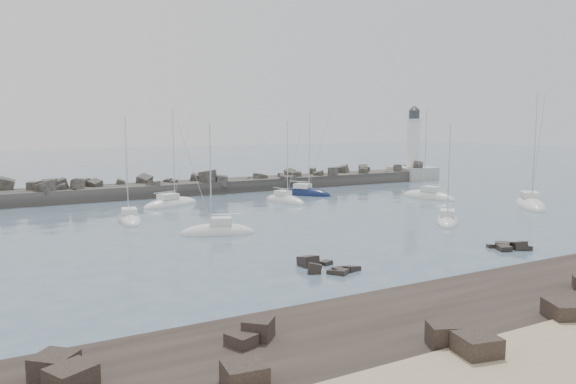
{
  "coord_description": "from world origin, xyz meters",
  "views": [
    {
      "loc": [
        -25.94,
        -42.78,
        10.75
      ],
      "look_at": [
        5.04,
        12.0,
        2.9
      ],
      "focal_mm": 35.0,
      "sensor_mm": 36.0,
      "label": 1
    }
  ],
  "objects_px": {
    "sailboat_3": "(129,220)",
    "sailboat_8": "(305,194)",
    "sailboat_6": "(285,201)",
    "sailboat_10": "(530,206)",
    "sailboat_5": "(218,233)",
    "sailboat_9": "(428,197)",
    "sailboat_4": "(171,204)",
    "lighthouse": "(413,163)",
    "sailboat_7": "(447,222)"
  },
  "relations": [
    {
      "from": "lighthouse",
      "to": "sailboat_9",
      "type": "bearing_deg",
      "value": -127.35
    },
    {
      "from": "sailboat_4",
      "to": "sailboat_9",
      "type": "bearing_deg",
      "value": -18.17
    },
    {
      "from": "lighthouse",
      "to": "sailboat_4",
      "type": "xyz_separation_m",
      "value": [
        -50.77,
        -10.64,
        -2.96
      ]
    },
    {
      "from": "sailboat_4",
      "to": "sailboat_6",
      "type": "bearing_deg",
      "value": -17.11
    },
    {
      "from": "sailboat_5",
      "to": "sailboat_8",
      "type": "xyz_separation_m",
      "value": [
        22.6,
        21.02,
        -0.0
      ]
    },
    {
      "from": "sailboat_4",
      "to": "sailboat_6",
      "type": "relative_size",
      "value": 1.13
    },
    {
      "from": "lighthouse",
      "to": "sailboat_8",
      "type": "height_order",
      "value": "lighthouse"
    },
    {
      "from": "lighthouse",
      "to": "sailboat_8",
      "type": "bearing_deg",
      "value": -161.54
    },
    {
      "from": "sailboat_5",
      "to": "sailboat_10",
      "type": "xyz_separation_m",
      "value": [
        41.53,
        -3.3,
        0.01
      ]
    },
    {
      "from": "sailboat_6",
      "to": "sailboat_3",
      "type": "bearing_deg",
      "value": -168.37
    },
    {
      "from": "sailboat_7",
      "to": "sailboat_8",
      "type": "distance_m",
      "value": 27.6
    },
    {
      "from": "sailboat_4",
      "to": "sailboat_8",
      "type": "height_order",
      "value": "sailboat_4"
    },
    {
      "from": "sailboat_7",
      "to": "sailboat_9",
      "type": "xyz_separation_m",
      "value": [
        12.23,
        15.76,
        0.01
      ]
    },
    {
      "from": "sailboat_5",
      "to": "sailboat_7",
      "type": "xyz_separation_m",
      "value": [
        23.73,
        -6.56,
        -0.01
      ]
    },
    {
      "from": "sailboat_7",
      "to": "sailboat_9",
      "type": "height_order",
      "value": "sailboat_9"
    },
    {
      "from": "sailboat_3",
      "to": "sailboat_9",
      "type": "bearing_deg",
      "value": -3.05
    },
    {
      "from": "lighthouse",
      "to": "sailboat_7",
      "type": "height_order",
      "value": "lighthouse"
    },
    {
      "from": "sailboat_10",
      "to": "lighthouse",
      "type": "bearing_deg",
      "value": 72.08
    },
    {
      "from": "sailboat_3",
      "to": "sailboat_8",
      "type": "height_order",
      "value": "sailboat_8"
    },
    {
      "from": "sailboat_5",
      "to": "sailboat_9",
      "type": "xyz_separation_m",
      "value": [
        35.96,
        9.2,
        0.0
      ]
    },
    {
      "from": "sailboat_4",
      "to": "sailboat_9",
      "type": "xyz_separation_m",
      "value": [
        34.1,
        -11.19,
        0.01
      ]
    },
    {
      "from": "sailboat_3",
      "to": "sailboat_10",
      "type": "bearing_deg",
      "value": -17.32
    },
    {
      "from": "sailboat_7",
      "to": "sailboat_8",
      "type": "height_order",
      "value": "sailboat_8"
    },
    {
      "from": "sailboat_10",
      "to": "sailboat_5",
      "type": "bearing_deg",
      "value": 175.46
    },
    {
      "from": "sailboat_4",
      "to": "sailboat_7",
      "type": "height_order",
      "value": "sailboat_4"
    },
    {
      "from": "sailboat_8",
      "to": "sailboat_10",
      "type": "relative_size",
      "value": 0.86
    },
    {
      "from": "sailboat_3",
      "to": "sailboat_6",
      "type": "bearing_deg",
      "value": 11.63
    },
    {
      "from": "sailboat_3",
      "to": "sailboat_4",
      "type": "bearing_deg",
      "value": 49.95
    },
    {
      "from": "lighthouse",
      "to": "sailboat_6",
      "type": "xyz_separation_m",
      "value": [
        -36.32,
        -15.09,
        -2.96
      ]
    },
    {
      "from": "lighthouse",
      "to": "sailboat_6",
      "type": "height_order",
      "value": "lighthouse"
    },
    {
      "from": "sailboat_3",
      "to": "sailboat_9",
      "type": "xyz_separation_m",
      "value": [
        41.65,
        -2.22,
        0.02
      ]
    },
    {
      "from": "sailboat_3",
      "to": "sailboat_8",
      "type": "bearing_deg",
      "value": 18.74
    },
    {
      "from": "sailboat_9",
      "to": "sailboat_8",
      "type": "bearing_deg",
      "value": 138.53
    },
    {
      "from": "sailboat_4",
      "to": "sailboat_8",
      "type": "xyz_separation_m",
      "value": [
        20.74,
        0.62,
        0.01
      ]
    },
    {
      "from": "sailboat_4",
      "to": "sailboat_6",
      "type": "distance_m",
      "value": 15.12
    },
    {
      "from": "sailboat_7",
      "to": "sailboat_8",
      "type": "relative_size",
      "value": 0.86
    },
    {
      "from": "sailboat_8",
      "to": "sailboat_9",
      "type": "height_order",
      "value": "sailboat_9"
    },
    {
      "from": "sailboat_10",
      "to": "sailboat_8",
      "type": "bearing_deg",
      "value": 127.9
    },
    {
      "from": "sailboat_6",
      "to": "sailboat_5",
      "type": "bearing_deg",
      "value": -135.64
    },
    {
      "from": "sailboat_5",
      "to": "sailboat_6",
      "type": "height_order",
      "value": "sailboat_6"
    },
    {
      "from": "sailboat_3",
      "to": "sailboat_5",
      "type": "height_order",
      "value": "sailboat_3"
    },
    {
      "from": "sailboat_4",
      "to": "sailboat_3",
      "type": "bearing_deg",
      "value": -130.05
    },
    {
      "from": "sailboat_3",
      "to": "sailboat_5",
      "type": "distance_m",
      "value": 12.76
    },
    {
      "from": "sailboat_6",
      "to": "sailboat_10",
      "type": "relative_size",
      "value": 0.77
    },
    {
      "from": "sailboat_3",
      "to": "sailboat_10",
      "type": "relative_size",
      "value": 0.79
    },
    {
      "from": "sailboat_5",
      "to": "sailboat_10",
      "type": "relative_size",
      "value": 0.75
    },
    {
      "from": "sailboat_8",
      "to": "sailboat_4",
      "type": "bearing_deg",
      "value": -178.29
    },
    {
      "from": "lighthouse",
      "to": "sailboat_8",
      "type": "relative_size",
      "value": 1.1
    },
    {
      "from": "sailboat_7",
      "to": "sailboat_9",
      "type": "distance_m",
      "value": 19.95
    },
    {
      "from": "sailboat_7",
      "to": "lighthouse",
      "type": "bearing_deg",
      "value": 52.46
    }
  ]
}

